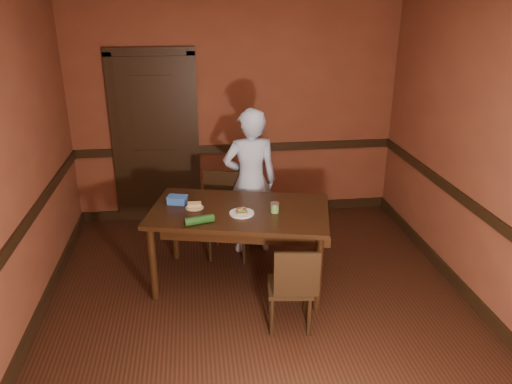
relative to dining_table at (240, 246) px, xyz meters
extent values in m
cube|color=black|center=(0.13, -0.56, -0.40)|extent=(4.00, 4.50, 0.01)
cube|color=brown|center=(0.13, 1.69, 0.95)|extent=(4.00, 0.02, 2.70)
cube|color=brown|center=(0.13, -2.81, 0.95)|extent=(4.00, 0.02, 2.70)
cube|color=brown|center=(-1.87, -0.56, 0.95)|extent=(0.02, 4.50, 2.70)
cube|color=brown|center=(2.13, -0.56, 0.95)|extent=(0.02, 4.50, 2.70)
cube|color=black|center=(0.13, 1.67, 0.50)|extent=(4.00, 0.03, 0.10)
cube|color=black|center=(-1.85, -0.56, 0.50)|extent=(0.03, 4.50, 0.10)
cube|color=black|center=(2.12, -0.56, 0.50)|extent=(0.03, 4.50, 0.10)
cube|color=black|center=(0.13, 1.67, -0.34)|extent=(4.00, 0.03, 0.12)
cube|color=black|center=(-1.85, -0.56, -0.34)|extent=(0.03, 4.50, 0.12)
cube|color=black|center=(2.12, -0.56, -0.34)|extent=(0.03, 4.50, 0.12)
cube|color=black|center=(-0.87, 1.65, 0.63)|extent=(0.85, 0.04, 2.05)
cube|color=black|center=(-1.34, 1.67, 0.63)|extent=(0.10, 0.06, 2.15)
cube|color=black|center=(-0.39, 1.67, 0.63)|extent=(0.10, 0.06, 2.15)
cube|color=black|center=(-0.87, 1.67, 1.70)|extent=(1.05, 0.06, 0.10)
cube|color=black|center=(0.00, 0.00, 0.00)|extent=(1.87, 1.32, 0.79)
imported|color=#AAC2DF|center=(0.19, 0.68, 0.42)|extent=(0.62, 0.43, 1.63)
cylinder|color=white|center=(0.01, -0.11, 0.40)|extent=(0.23, 0.23, 0.01)
cube|color=#9E794C|center=(0.01, -0.11, 0.42)|extent=(0.11, 0.10, 0.02)
ellipsoid|color=green|center=(0.01, -0.11, 0.44)|extent=(0.10, 0.09, 0.02)
cylinder|color=red|center=(-0.01, -0.10, 0.45)|extent=(0.04, 0.04, 0.01)
cylinder|color=red|center=(0.04, -0.12, 0.45)|extent=(0.04, 0.04, 0.01)
cylinder|color=#8AC265|center=(-0.02, -0.13, 0.45)|extent=(0.03, 0.03, 0.01)
cylinder|color=#8AC265|center=(0.03, -0.09, 0.45)|extent=(0.03, 0.03, 0.01)
cylinder|color=#8AC265|center=(0.01, -0.11, 0.45)|extent=(0.03, 0.03, 0.01)
cylinder|color=#5A9043|center=(0.32, -0.11, 0.44)|extent=(0.08, 0.08, 0.08)
cylinder|color=#B3B3AA|center=(0.32, -0.11, 0.49)|extent=(0.08, 0.08, 0.01)
cylinder|color=white|center=(-0.43, 0.08, 0.40)|extent=(0.17, 0.17, 0.01)
cube|color=#F0C371|center=(-0.43, 0.08, 0.43)|extent=(0.13, 0.09, 0.04)
cube|color=blue|center=(-0.59, 0.22, 0.43)|extent=(0.20, 0.16, 0.07)
cube|color=blue|center=(-0.59, 0.22, 0.47)|extent=(0.22, 0.18, 0.01)
cylinder|color=#174014|center=(-0.39, -0.27, 0.43)|extent=(0.28, 0.14, 0.08)
camera|label=1|loc=(-0.40, -4.36, 2.32)|focal=35.00mm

